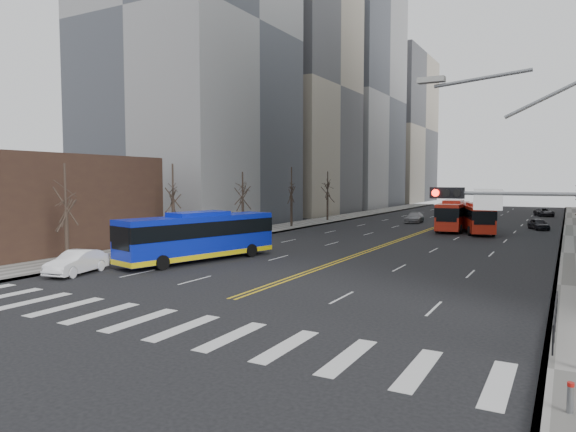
{
  "coord_description": "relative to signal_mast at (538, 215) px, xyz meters",
  "views": [
    {
      "loc": [
        14.6,
        -15.71,
        5.93
      ],
      "look_at": [
        0.04,
        10.84,
        3.81
      ],
      "focal_mm": 32.0,
      "sensor_mm": 36.0,
      "label": 1
    }
  ],
  "objects": [
    {
      "name": "ground",
      "position": [
        -13.77,
        -2.0,
        -4.86
      ],
      "size": [
        220.0,
        220.0,
        0.0
      ],
      "primitive_type": "plane",
      "color": "black"
    },
    {
      "name": "red_bus_far",
      "position": [
        -11.1,
        44.68,
        -2.87
      ],
      "size": [
        3.39,
        11.4,
        3.57
      ],
      "color": "red",
      "rests_on": "ground"
    },
    {
      "name": "car_white",
      "position": [
        -26.27,
        4.0,
        -4.1
      ],
      "size": [
        2.53,
        4.8,
        1.5
      ],
      "primitive_type": "imported",
      "rotation": [
        0.0,
        0.0,
        0.22
      ],
      "color": "white",
      "rests_on": "ground"
    },
    {
      "name": "pedestrian_railing",
      "position": [
        0.53,
        4.0,
        -4.03
      ],
      "size": [
        0.06,
        6.06,
        1.02
      ],
      "color": "black",
      "rests_on": "sidewalk_right"
    },
    {
      "name": "centerline",
      "position": [
        -13.77,
        53.0,
        -4.85
      ],
      "size": [
        0.55,
        100.0,
        0.01
      ],
      "color": "gold",
      "rests_on": "ground"
    },
    {
      "name": "car_dark_far",
      "position": [
        -2.64,
        76.18,
        -4.18
      ],
      "size": [
        3.57,
        5.31,
        1.35
      ],
      "primitive_type": "imported",
      "rotation": [
        0.0,
        0.0,
        0.3
      ],
      "color": "black",
      "rests_on": "ground"
    },
    {
      "name": "storefront",
      "position": [
        -39.77,
        9.97,
        -0.85
      ],
      "size": [
        14.0,
        18.0,
        8.0
      ],
      "color": "#332019",
      "rests_on": "ground"
    },
    {
      "name": "sidewalk_left",
      "position": [
        -30.27,
        43.0,
        -4.78
      ],
      "size": [
        5.0,
        130.0,
        0.15
      ],
      "primitive_type": "cube",
      "color": "slate",
      "rests_on": "ground"
    },
    {
      "name": "crosswalk",
      "position": [
        -13.77,
        -2.0,
        -4.85
      ],
      "size": [
        26.7,
        4.0,
        0.01
      ],
      "color": "silver",
      "rests_on": "ground"
    },
    {
      "name": "red_bus_near",
      "position": [
        -8.18,
        42.98,
        -2.97
      ],
      "size": [
        5.38,
        10.87,
        3.38
      ],
      "color": "red",
      "rests_on": "ground"
    },
    {
      "name": "street_trees",
      "position": [
        -20.94,
        32.55,
        0.02
      ],
      "size": [
        35.2,
        47.2,
        7.6
      ],
      "color": "black",
      "rests_on": "ground"
    },
    {
      "name": "signal_mast",
      "position": [
        0.0,
        0.0,
        0.0
      ],
      "size": [
        5.37,
        0.37,
        9.39
      ],
      "color": "slate",
      "rests_on": "ground"
    },
    {
      "name": "car_silver",
      "position": [
        -17.94,
        53.18,
        -4.13
      ],
      "size": [
        2.32,
        5.12,
        1.45
      ],
      "primitive_type": "imported",
      "rotation": [
        0.0,
        0.0,
        0.06
      ],
      "color": "gray",
      "rests_on": "ground"
    },
    {
      "name": "blue_bus",
      "position": [
        -22.8,
        11.84,
        -2.95
      ],
      "size": [
        5.65,
        12.77,
        3.63
      ],
      "color": "#0C20BF",
      "rests_on": "ground"
    },
    {
      "name": "office_towers",
      "position": [
        -13.64,
        66.51,
        19.07
      ],
      "size": [
        83.0,
        134.0,
        58.0
      ],
      "color": "gray",
      "rests_on": "ground"
    },
    {
      "name": "car_dark_mid",
      "position": [
        -2.24,
        50.45,
        -4.19
      ],
      "size": [
        2.94,
        4.21,
        1.33
      ],
      "primitive_type": "imported",
      "rotation": [
        0.0,
        0.0,
        0.39
      ],
      "color": "black",
      "rests_on": "ground"
    }
  ]
}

